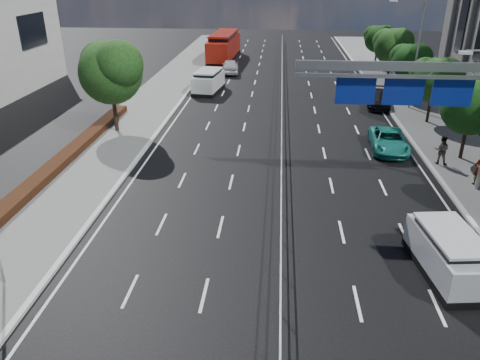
{
  "coord_description": "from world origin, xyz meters",
  "views": [
    {
      "loc": [
        -0.32,
        -13.79,
        11.08
      ],
      "look_at": [
        -1.89,
        5.09,
        2.4
      ],
      "focal_mm": 35.0,
      "sensor_mm": 36.0,
      "label": 1
    }
  ],
  "objects_px": {
    "near_car_silver": "(230,66)",
    "near_car_dark": "(228,44)",
    "parked_car_dark": "(378,98)",
    "overhead_gantry": "(420,87)",
    "parked_car_teal": "(389,141)",
    "white_minivan": "(208,81)",
    "silver_minivan": "(448,254)",
    "pedestrian_a": "(479,169)",
    "red_bus": "(224,46)",
    "pedestrian_b": "(442,150)"
  },
  "relations": [
    {
      "from": "parked_car_teal",
      "to": "overhead_gantry",
      "type": "bearing_deg",
      "value": -89.37
    },
    {
      "from": "parked_car_dark",
      "to": "pedestrian_a",
      "type": "relative_size",
      "value": 2.54
    },
    {
      "from": "near_car_dark",
      "to": "parked_car_teal",
      "type": "xyz_separation_m",
      "value": [
        14.9,
        -40.23,
        -0.01
      ]
    },
    {
      "from": "near_car_silver",
      "to": "near_car_dark",
      "type": "xyz_separation_m",
      "value": [
        -2.04,
        16.73,
        -0.09
      ]
    },
    {
      "from": "red_bus",
      "to": "near_car_dark",
      "type": "height_order",
      "value": "red_bus"
    },
    {
      "from": "white_minivan",
      "to": "silver_minivan",
      "type": "distance_m",
      "value": 31.4
    },
    {
      "from": "parked_car_dark",
      "to": "pedestrian_a",
      "type": "height_order",
      "value": "pedestrian_a"
    },
    {
      "from": "red_bus",
      "to": "near_car_silver",
      "type": "relative_size",
      "value": 2.55
    },
    {
      "from": "silver_minivan",
      "to": "pedestrian_a",
      "type": "bearing_deg",
      "value": 56.26
    },
    {
      "from": "near_car_dark",
      "to": "pedestrian_b",
      "type": "xyz_separation_m",
      "value": [
        17.5,
        -42.67,
        0.33
      ]
    },
    {
      "from": "white_minivan",
      "to": "near_car_silver",
      "type": "xyz_separation_m",
      "value": [
        1.19,
        8.88,
        -0.26
      ]
    },
    {
      "from": "overhead_gantry",
      "to": "pedestrian_b",
      "type": "relative_size",
      "value": 5.86
    },
    {
      "from": "pedestrian_b",
      "to": "white_minivan",
      "type": "bearing_deg",
      "value": -23.3
    },
    {
      "from": "white_minivan",
      "to": "near_car_dark",
      "type": "distance_m",
      "value": 25.62
    },
    {
      "from": "overhead_gantry",
      "to": "parked_car_teal",
      "type": "distance_m",
      "value": 7.62
    },
    {
      "from": "overhead_gantry",
      "to": "near_car_silver",
      "type": "bearing_deg",
      "value": 113.25
    },
    {
      "from": "red_bus",
      "to": "parked_car_teal",
      "type": "bearing_deg",
      "value": -62.51
    },
    {
      "from": "red_bus",
      "to": "silver_minivan",
      "type": "height_order",
      "value": "red_bus"
    },
    {
      "from": "parked_car_teal",
      "to": "pedestrian_a",
      "type": "bearing_deg",
      "value": -51.71
    },
    {
      "from": "overhead_gantry",
      "to": "near_car_silver",
      "type": "height_order",
      "value": "overhead_gantry"
    },
    {
      "from": "overhead_gantry",
      "to": "near_car_silver",
      "type": "relative_size",
      "value": 2.26
    },
    {
      "from": "red_bus",
      "to": "parked_car_dark",
      "type": "bearing_deg",
      "value": -49.95
    },
    {
      "from": "overhead_gantry",
      "to": "near_car_dark",
      "type": "xyz_separation_m",
      "value": [
        -14.64,
        46.03,
        -4.93
      ]
    },
    {
      "from": "pedestrian_b",
      "to": "parked_car_dark",
      "type": "bearing_deg",
      "value": -62.0
    },
    {
      "from": "near_car_silver",
      "to": "near_car_dark",
      "type": "distance_m",
      "value": 16.85
    },
    {
      "from": "near_car_silver",
      "to": "pedestrian_b",
      "type": "distance_m",
      "value": 30.2
    },
    {
      "from": "near_car_silver",
      "to": "silver_minivan",
      "type": "distance_m",
      "value": 39.2
    },
    {
      "from": "parked_car_teal",
      "to": "pedestrian_a",
      "type": "distance_m",
      "value": 6.48
    },
    {
      "from": "near_car_silver",
      "to": "pedestrian_a",
      "type": "height_order",
      "value": "pedestrian_a"
    },
    {
      "from": "silver_minivan",
      "to": "parked_car_teal",
      "type": "xyz_separation_m",
      "value": [
        0.5,
        13.7,
        -0.24
      ]
    },
    {
      "from": "red_bus",
      "to": "near_car_dark",
      "type": "distance_m",
      "value": 8.61
    },
    {
      "from": "near_car_silver",
      "to": "overhead_gantry",
      "type": "bearing_deg",
      "value": 108.16
    },
    {
      "from": "near_car_dark",
      "to": "silver_minivan",
      "type": "distance_m",
      "value": 55.82
    },
    {
      "from": "silver_minivan",
      "to": "pedestrian_b",
      "type": "distance_m",
      "value": 11.68
    },
    {
      "from": "near_car_silver",
      "to": "parked_car_dark",
      "type": "xyz_separation_m",
      "value": [
        14.15,
        -12.66,
        -0.1
      ]
    },
    {
      "from": "white_minivan",
      "to": "pedestrian_b",
      "type": "distance_m",
      "value": 23.83
    },
    {
      "from": "white_minivan",
      "to": "red_bus",
      "type": "distance_m",
      "value": 17.1
    },
    {
      "from": "pedestrian_a",
      "to": "white_minivan",
      "type": "bearing_deg",
      "value": -69.47
    },
    {
      "from": "near_car_silver",
      "to": "parked_car_teal",
      "type": "height_order",
      "value": "near_car_silver"
    },
    {
      "from": "near_car_silver",
      "to": "parked_car_dark",
      "type": "bearing_deg",
      "value": 133.08
    },
    {
      "from": "near_car_silver",
      "to": "parked_car_teal",
      "type": "bearing_deg",
      "value": 113.58
    },
    {
      "from": "silver_minivan",
      "to": "parked_car_dark",
      "type": "height_order",
      "value": "silver_minivan"
    },
    {
      "from": "near_car_silver",
      "to": "red_bus",
      "type": "bearing_deg",
      "value": -83.72
    },
    {
      "from": "silver_minivan",
      "to": "parked_car_teal",
      "type": "height_order",
      "value": "silver_minivan"
    },
    {
      "from": "overhead_gantry",
      "to": "parked_car_dark",
      "type": "xyz_separation_m",
      "value": [
        1.56,
        16.64,
        -4.93
      ]
    },
    {
      "from": "parked_car_dark",
      "to": "parked_car_teal",
      "type": "bearing_deg",
      "value": -90.59
    },
    {
      "from": "pedestrian_b",
      "to": "pedestrian_a",
      "type": "bearing_deg",
      "value": 133.82
    },
    {
      "from": "pedestrian_a",
      "to": "red_bus",
      "type": "bearing_deg",
      "value": -84.97
    },
    {
      "from": "white_minivan",
      "to": "parked_car_teal",
      "type": "bearing_deg",
      "value": -38.66
    },
    {
      "from": "near_car_silver",
      "to": "silver_minivan",
      "type": "xyz_separation_m",
      "value": [
        12.35,
        -37.21,
        0.13
      ]
    }
  ]
}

